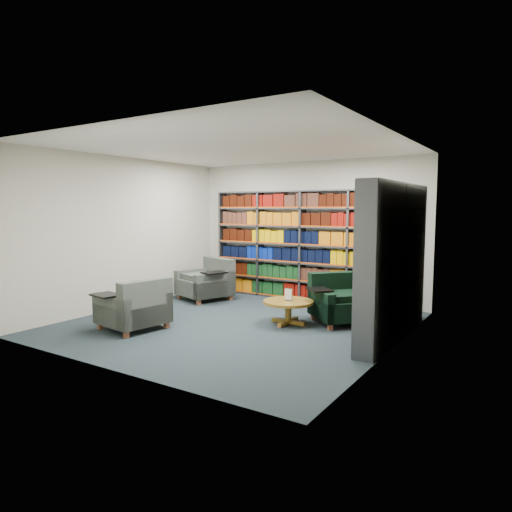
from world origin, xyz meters
The scene contains 7 objects.
room_shell centered at (0.00, 0.00, 1.40)m, with size 5.02×5.02×2.82m.
bookshelf_back centered at (0.00, 2.34, 1.10)m, with size 4.00×0.28×2.20m.
bookshelf_right centered at (2.34, 0.60, 1.10)m, with size 0.28×2.50×2.20m.
chair_teal_left centered at (-1.65, 1.36, 0.33)m, with size 1.21×1.16×0.83m.
chair_green_right centered at (1.35, 1.04, 0.32)m, with size 1.22×1.22×0.79m.
chair_teal_front centered at (-1.10, -1.10, 0.32)m, with size 1.00×1.10×0.80m.
coffee_table centered at (0.71, 0.45, 0.30)m, with size 0.81×0.81×0.57m.
Camera 1 is at (4.15, -5.89, 1.86)m, focal length 32.00 mm.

